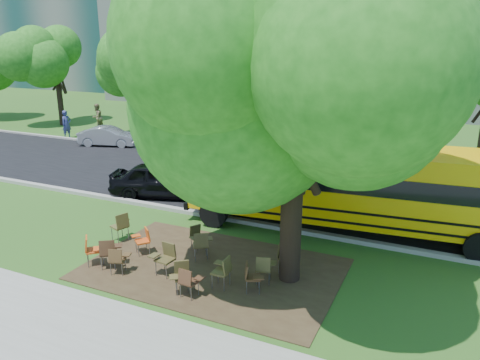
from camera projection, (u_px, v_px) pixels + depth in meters
The scene contains 31 objects.
ground at pixel (191, 256), 13.99m from camera, with size 160.00×160.00×0.00m, color #29541A.
sidewalk at pixel (67, 352), 9.64m from camera, with size 60.00×4.00×0.04m, color gray.
dirt_patch at pixel (212, 269), 13.15m from camera, with size 7.00×4.50×0.03m, color #382819.
asphalt_road at pixel (274, 189), 20.06m from camera, with size 80.00×8.00×0.04m, color black.
kerb_near at pixel (234, 220), 16.57m from camera, with size 80.00×0.25×0.14m, color gray.
kerb_far at pixel (303, 166), 23.61m from camera, with size 80.00×0.25×0.14m, color gray.
building_left at pixel (94, 8), 61.10m from camera, with size 26.00×14.00×20.00m, color slate.
bg_tree_0 at pixel (128, 66), 28.77m from camera, with size 5.20×5.20×7.18m.
bg_tree_1 at pixel (55, 50), 33.49m from camera, with size 6.00×6.00×8.40m.
bg_tree_2 at pixel (252, 73), 28.67m from camera, with size 4.80×4.80×6.62m.
main_tree at pixel (296, 62), 10.97m from camera, with size 7.20×7.20×9.32m.
school_bus at pixel (382, 186), 15.04m from camera, with size 12.00×3.69×2.89m.
chair_0 at pixel (109, 250), 13.03m from camera, with size 0.61×0.77×0.92m.
chair_1 at pixel (91, 248), 13.23m from camera, with size 0.76×0.60×0.88m.
chair_2 at pixel (118, 258), 12.72m from camera, with size 0.55×0.62×0.80m.
chair_3 at pixel (165, 256), 12.71m from camera, with size 0.64×0.54×0.92m.
chair_4 at pixel (189, 280), 11.55m from camera, with size 0.57×0.49×0.83m.
chair_5 at pixel (181, 274), 11.85m from camera, with size 0.56×0.70×0.83m.
chair_6 at pixel (223, 269), 12.03m from camera, with size 0.52×0.57×0.88m.
chair_7 at pixel (251, 275), 11.81m from camera, with size 0.65×0.55×0.81m.
chair_8 at pixel (121, 224), 14.83m from camera, with size 0.59×0.76×0.96m.
chair_9 at pixel (144, 238), 13.96m from camera, with size 0.71×0.56×0.82m.
chair_10 at pixel (197, 235), 14.22m from camera, with size 0.52×0.66×0.78m.
chair_11 at pixel (202, 243), 13.54m from camera, with size 0.60×0.75×0.90m.
chair_12 at pixel (286, 254), 12.72m from camera, with size 0.56×0.72×0.96m.
chair_13 at pixel (264, 267), 12.23m from camera, with size 0.56×0.61×0.82m.
black_car at pixel (162, 180), 19.00m from camera, with size 1.67×4.14×1.41m, color black.
bg_car_silver at pixel (109, 136), 28.06m from camera, with size 1.24×3.56×1.17m, color gray.
bg_car_red at pixel (188, 142), 25.80m from camera, with size 2.38×5.16×1.43m, color maroon.
pedestrian_a at pixel (67, 124), 30.18m from camera, with size 0.66×0.43×1.80m, color navy.
pedestrian_b at pixel (97, 117), 32.79m from camera, with size 0.90×0.70×1.85m, color olive.
Camera 1 is at (6.69, -10.93, 6.23)m, focal length 35.00 mm.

